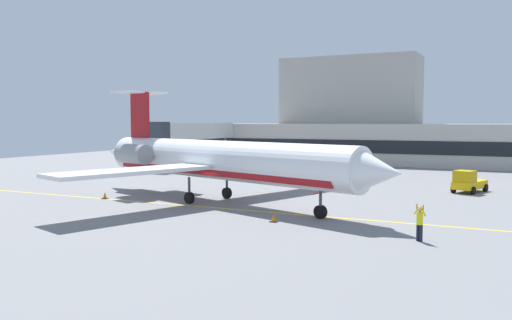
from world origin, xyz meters
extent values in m
cube|color=slate|center=(0.00, 0.00, -0.05)|extent=(120.00, 120.00, 0.10)
cube|color=yellow|center=(0.00, -1.83, 0.00)|extent=(108.00, 0.24, 0.01)
cube|color=red|center=(4.68, 11.90, 0.00)|extent=(0.30, 8.00, 0.01)
cube|color=#B7B2A8|center=(-5.53, 45.91, 3.03)|extent=(57.15, 11.83, 6.06)
cube|color=#A8A49A|center=(-3.45, 48.87, 11.39)|extent=(21.78, 8.28, 10.66)
cube|color=black|center=(-5.53, 39.95, 2.80)|extent=(54.86, 0.12, 1.88)
cube|color=silver|center=(-20.94, 30.74, 5.06)|extent=(1.40, 18.52, 2.40)
cube|color=#2D333D|center=(-20.94, 20.58, 5.06)|extent=(2.40, 2.00, 2.64)
cylinder|color=#4C4C51|center=(-20.94, 38.50, 1.93)|extent=(0.44, 0.44, 3.86)
cylinder|color=#4C4C51|center=(-20.94, 22.28, 1.93)|extent=(0.44, 0.44, 3.86)
cylinder|color=white|center=(-0.46, 0.53, 3.39)|extent=(25.84, 11.30, 3.06)
cube|color=maroon|center=(-0.46, 0.53, 2.55)|extent=(23.26, 10.17, 0.55)
cone|color=white|center=(12.98, -4.02, 3.39)|extent=(4.15, 3.92, 3.00)
cone|color=white|center=(-14.20, 5.17, 3.39)|extent=(4.60, 3.74, 2.60)
cube|color=white|center=(1.10, 7.88, 2.93)|extent=(6.94, 12.31, 0.28)
cube|color=white|center=(-3.68, -6.27, 2.93)|extent=(6.94, 12.31, 0.28)
cylinder|color=gray|center=(-7.65, 5.50, 3.62)|extent=(4.02, 2.77, 1.68)
cylinder|color=gray|center=(-9.19, 0.93, 3.62)|extent=(4.02, 2.77, 1.68)
cube|color=maroon|center=(-10.91, 4.05, 7.00)|extent=(2.69, 1.11, 4.17)
cube|color=white|center=(-10.91, 4.05, 9.08)|extent=(3.60, 5.33, 0.20)
cylinder|color=#3F3F44|center=(8.98, -2.67, 1.38)|extent=(0.20, 0.20, 1.41)
cylinder|color=black|center=(8.98, -2.67, 0.45)|extent=(0.96, 0.62, 0.90)
cylinder|color=#3F3F44|center=(-1.07, 2.83, 1.38)|extent=(0.20, 0.20, 1.41)
cylinder|color=black|center=(-1.07, 2.83, 0.45)|extent=(0.96, 0.62, 0.90)
cylinder|color=#3F3F44|center=(-2.35, -0.94, 1.38)|extent=(0.20, 0.20, 1.41)
cylinder|color=black|center=(-2.35, -0.94, 0.45)|extent=(0.96, 0.62, 0.90)
cube|color=silver|center=(-18.66, 24.09, 0.66)|extent=(4.38, 2.63, 0.62)
cube|color=#B8B1A9|center=(-17.55, 24.44, 1.49)|extent=(1.97, 1.74, 1.04)
cylinder|color=black|center=(-17.49, 25.22, 0.35)|extent=(0.75, 0.48, 0.70)
cylinder|color=black|center=(-17.06, 23.84, 0.35)|extent=(0.75, 0.48, 0.70)
cylinder|color=black|center=(-20.25, 24.35, 0.35)|extent=(0.75, 0.48, 0.70)
cylinder|color=black|center=(-19.82, 22.97, 0.35)|extent=(0.75, 0.48, 0.70)
cube|color=silver|center=(-4.01, 19.90, 0.68)|extent=(3.75, 4.27, 0.66)
cube|color=#B8B1A9|center=(-4.68, 20.82, 1.70)|extent=(2.18, 2.21, 1.38)
cylinder|color=black|center=(-5.52, 20.55, 0.35)|extent=(0.64, 0.73, 0.70)
cylinder|color=black|center=(-4.16, 21.55, 0.35)|extent=(0.64, 0.73, 0.70)
cylinder|color=black|center=(-3.85, 18.26, 0.35)|extent=(0.64, 0.73, 0.70)
cylinder|color=black|center=(-2.49, 19.25, 0.35)|extent=(0.64, 0.73, 0.70)
cube|color=#E5B20C|center=(16.96, 15.79, 0.69)|extent=(2.96, 4.37, 0.68)
cube|color=#C3970A|center=(16.60, 14.73, 1.54)|extent=(2.01, 2.03, 1.01)
cylinder|color=black|center=(17.33, 14.18, 0.35)|extent=(0.49, 0.75, 0.70)
cylinder|color=black|center=(15.68, 14.74, 0.35)|extent=(0.49, 0.75, 0.70)
cylinder|color=black|center=(18.25, 16.83, 0.35)|extent=(0.49, 0.75, 0.70)
cylinder|color=black|center=(16.59, 17.40, 0.35)|extent=(0.49, 0.75, 0.70)
cylinder|color=white|center=(-13.96, 31.93, 1.59)|extent=(5.10, 2.59, 2.48)
sphere|color=white|center=(-11.44, 31.88, 1.59)|extent=(2.43, 2.43, 2.43)
sphere|color=white|center=(-16.48, 31.99, 1.59)|extent=(2.43, 2.43, 2.43)
cube|color=#59595B|center=(-15.47, 31.93, 0.17)|extent=(0.60, 2.23, 0.35)
cube|color=#59595B|center=(-12.44, 31.93, 0.17)|extent=(0.60, 2.23, 0.35)
cylinder|color=#191E33|center=(15.98, -6.74, 0.45)|extent=(0.18, 0.18, 0.90)
cylinder|color=#191E33|center=(15.81, -6.62, 0.45)|extent=(0.18, 0.18, 0.90)
cylinder|color=yellow|center=(15.90, -6.68, 1.24)|extent=(0.34, 0.34, 0.69)
sphere|color=tan|center=(15.90, -6.68, 1.71)|extent=(0.24, 0.24, 0.24)
cylinder|color=yellow|center=(16.08, -6.80, 1.64)|extent=(0.37, 0.29, 0.50)
cylinder|color=#F2590C|center=(16.08, -6.80, 1.86)|extent=(0.06, 0.06, 0.28)
cylinder|color=yellow|center=(15.71, -6.55, 1.64)|extent=(0.37, 0.29, 0.50)
cylinder|color=#F2590C|center=(15.71, -6.55, 1.86)|extent=(0.06, 0.06, 0.28)
cone|color=orange|center=(-10.11, -1.76, 0.28)|extent=(0.36, 0.36, 0.55)
cube|color=black|center=(-10.11, -1.76, 0.02)|extent=(0.47, 0.47, 0.04)
cone|color=orange|center=(6.67, -5.05, 0.28)|extent=(0.36, 0.36, 0.55)
cube|color=black|center=(6.67, -5.05, 0.02)|extent=(0.47, 0.47, 0.04)
camera|label=1|loc=(20.07, -35.62, 6.38)|focal=37.11mm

